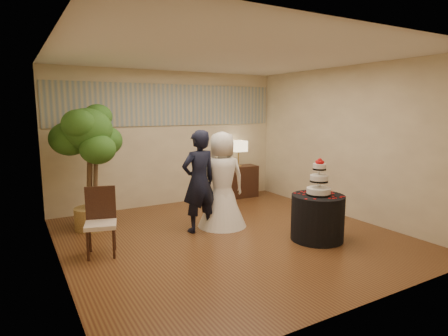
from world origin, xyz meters
TOP-DOWN VIEW (x-y plane):
  - floor at (0.00, 0.00)m, footprint 5.00×5.00m
  - ceiling at (0.00, 0.00)m, footprint 5.00×5.00m
  - wall_back at (0.00, 2.50)m, footprint 5.00×0.06m
  - wall_front at (0.00, -2.50)m, footprint 5.00×0.06m
  - wall_left at (-2.50, 0.00)m, footprint 0.06×5.00m
  - wall_right at (2.50, 0.00)m, footprint 0.06×5.00m
  - mural_border at (0.00, 2.48)m, footprint 4.90×0.02m
  - groom at (-0.31, 0.51)m, footprint 0.65×0.46m
  - bride at (0.15, 0.56)m, footprint 0.97×0.97m
  - cake_table at (1.09, -0.78)m, footprint 0.95×0.95m
  - wedding_cake at (1.09, -0.78)m, footprint 0.37×0.37m
  - console at (1.54, 2.24)m, footprint 0.89×0.43m
  - table_lamp at (1.54, 2.24)m, footprint 0.31×0.31m
  - ficus_tree at (-1.84, 1.54)m, footprint 1.20×1.20m
  - side_chair at (-1.96, 0.25)m, footprint 0.54×0.55m

SIDE VIEW (x-z plane):
  - floor at x=0.00m, z-range 0.00..0.00m
  - cake_table at x=1.09m, z-range 0.00..0.71m
  - console at x=1.54m, z-range 0.00..0.73m
  - side_chair at x=-1.96m, z-range 0.00..0.95m
  - bride at x=0.15m, z-range 0.00..1.65m
  - groom at x=-0.31m, z-range 0.00..1.69m
  - wedding_cake at x=1.09m, z-range 0.71..1.28m
  - table_lamp at x=1.54m, z-range 0.73..1.31m
  - ficus_tree at x=-1.84m, z-range 0.00..2.15m
  - wall_back at x=0.00m, z-range 0.00..2.80m
  - wall_front at x=0.00m, z-range 0.00..2.80m
  - wall_left at x=-2.50m, z-range 0.00..2.80m
  - wall_right at x=2.50m, z-range 0.00..2.80m
  - mural_border at x=0.00m, z-range 1.68..2.52m
  - ceiling at x=0.00m, z-range 2.80..2.80m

